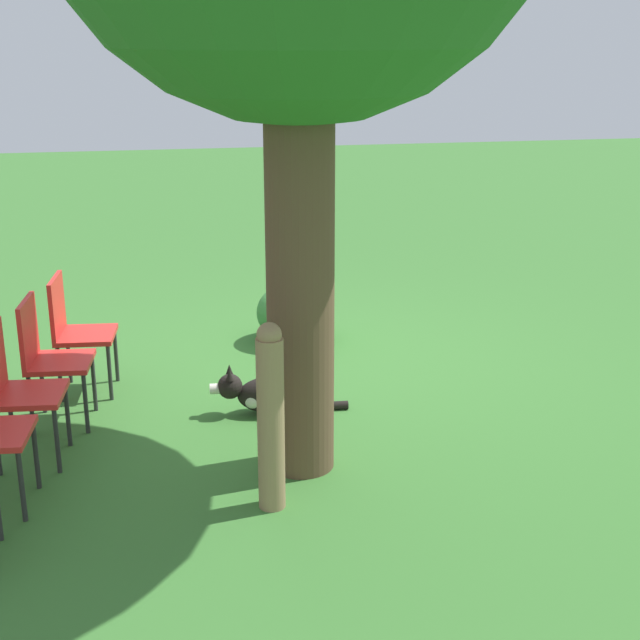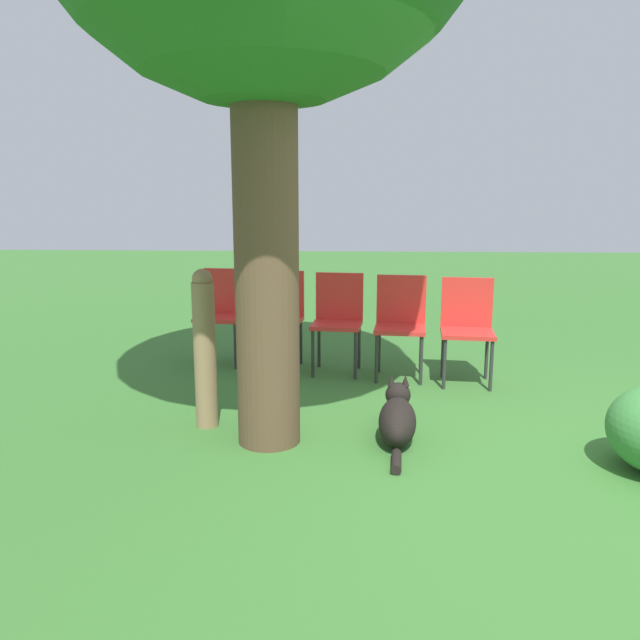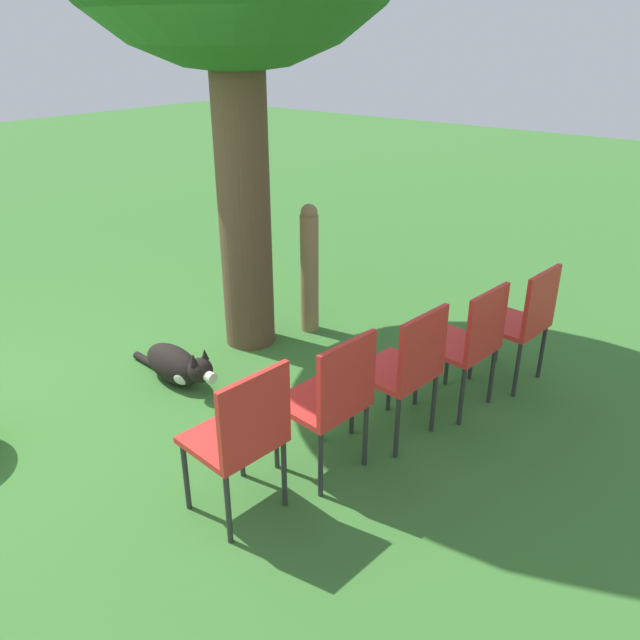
% 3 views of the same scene
% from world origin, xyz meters
% --- Properties ---
extents(ground_plane, '(30.00, 30.00, 0.00)m').
position_xyz_m(ground_plane, '(0.00, 0.00, 0.00)').
color(ground_plane, '#38702D').
extents(dog, '(0.99, 0.29, 0.36)m').
position_xyz_m(dog, '(0.55, 0.68, 0.15)').
color(dog, black).
rests_on(dog, ground_plane).
extents(fence_post, '(0.15, 0.15, 1.11)m').
position_xyz_m(fence_post, '(0.72, 2.00, 0.56)').
color(fence_post, '#937551').
rests_on(fence_post, ground_plane).
extents(red_chair_0, '(0.46, 0.48, 0.90)m').
position_xyz_m(red_chair_0, '(1.91, 0.00, 0.52)').
color(red_chair_0, red).
rests_on(red_chair_0, ground_plane).
extents(red_chair_1, '(0.46, 0.48, 0.90)m').
position_xyz_m(red_chair_1, '(2.06, 0.56, 0.52)').
color(red_chair_1, red).
rests_on(red_chair_1, ground_plane).
extents(red_chair_2, '(0.46, 0.48, 0.90)m').
position_xyz_m(red_chair_2, '(2.20, 1.12, 0.52)').
color(red_chair_2, red).
rests_on(red_chair_2, ground_plane).
extents(red_chair_3, '(0.46, 0.48, 0.90)m').
position_xyz_m(red_chair_3, '(2.34, 1.68, 0.52)').
color(red_chair_3, red).
rests_on(red_chair_3, ground_plane).
extents(red_chair_4, '(0.46, 0.48, 0.90)m').
position_xyz_m(red_chair_4, '(2.49, 2.24, 0.52)').
color(red_chair_4, red).
rests_on(red_chair_4, ground_plane).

